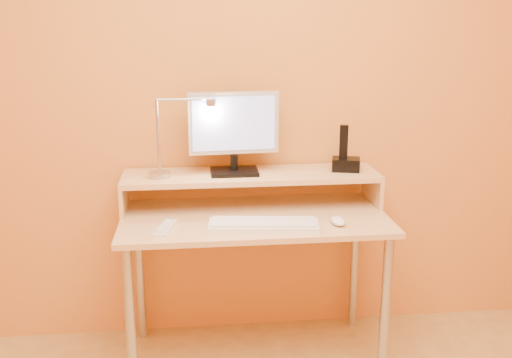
{
  "coord_description": "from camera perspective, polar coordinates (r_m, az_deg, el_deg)",
  "views": [
    {
      "loc": [
        -0.27,
        -1.34,
        1.58
      ],
      "look_at": [
        0.0,
        1.13,
        0.91
      ],
      "focal_mm": 41.39,
      "sensor_mm": 36.0,
      "label": 1
    }
  ],
  "objects": [
    {
      "name": "shelf_riser_right",
      "position": [
        2.91,
        11.17,
        -0.87
      ],
      "size": [
        0.02,
        0.3,
        0.14
      ],
      "primitive_type": "cube",
      "color": "#DEAD72",
      "rests_on": "desk_lower"
    },
    {
      "name": "lamp_post",
      "position": [
        2.69,
        -9.45,
        4.08
      ],
      "size": [
        0.01,
        0.01,
        0.33
      ],
      "primitive_type": "cylinder",
      "color": "#AEADB6",
      "rests_on": "lamp_base"
    },
    {
      "name": "desk_leg_fr",
      "position": [
        2.71,
        12.37,
        -12.25
      ],
      "size": [
        0.04,
        0.04,
        0.69
      ],
      "primitive_type": "cylinder",
      "color": "#AEADB6",
      "rests_on": "floor"
    },
    {
      "name": "phone_handset",
      "position": [
        2.82,
        8.47,
        3.58
      ],
      "size": [
        0.05,
        0.03,
        0.16
      ],
      "primitive_type": "cube",
      "rotation": [
        0.0,
        0.0,
        -0.26
      ],
      "color": "black",
      "rests_on": "phone_dock"
    },
    {
      "name": "lamp_bulb",
      "position": [
        2.66,
        -4.38,
        7.06
      ],
      "size": [
        0.03,
        0.03,
        0.0
      ],
      "primitive_type": "cylinder",
      "color": "#FFEAC6",
      "rests_on": "lamp_head"
    },
    {
      "name": "desk_lower",
      "position": [
        2.68,
        -0.15,
        -3.8
      ],
      "size": [
        1.2,
        0.6,
        0.02
      ],
      "primitive_type": "cube",
      "color": "#DEAD72",
      "rests_on": "floor"
    },
    {
      "name": "desk_leg_br",
      "position": [
        3.14,
        9.49,
        -8.12
      ],
      "size": [
        0.04,
        0.04,
        0.69
      ],
      "primitive_type": "cylinder",
      "color": "#AEADB6",
      "rests_on": "floor"
    },
    {
      "name": "desk_leg_bl",
      "position": [
        3.04,
        -11.15,
        -8.99
      ],
      "size": [
        0.04,
        0.04,
        0.69
      ],
      "primitive_type": "cylinder",
      "color": "#AEADB6",
      "rests_on": "floor"
    },
    {
      "name": "monitor_foot",
      "position": [
        2.76,
        -2.12,
        0.71
      ],
      "size": [
        0.22,
        0.16,
        0.02
      ],
      "primitive_type": "cube",
      "color": "black",
      "rests_on": "desk_shelf"
    },
    {
      "name": "monitor_screen",
      "position": [
        2.7,
        -2.16,
        5.37
      ],
      "size": [
        0.38,
        0.03,
        0.25
      ],
      "primitive_type": "cube",
      "rotation": [
        0.0,
        0.0,
        0.07
      ],
      "color": "#9AA4EB",
      "rests_on": "monitor_panel"
    },
    {
      "name": "lamp_base",
      "position": [
        2.73,
        -9.29,
        0.42
      ],
      "size": [
        0.1,
        0.1,
        0.02
      ],
      "primitive_type": "cylinder",
      "color": "#AEADB6",
      "rests_on": "desk_shelf"
    },
    {
      "name": "desk_shelf",
      "position": [
        2.77,
        -0.48,
        0.33
      ],
      "size": [
        1.2,
        0.3,
        0.02
      ],
      "primitive_type": "cube",
      "color": "#DEAD72",
      "rests_on": "desk_lower"
    },
    {
      "name": "monitor_panel",
      "position": [
        2.72,
        -2.18,
        5.44
      ],
      "size": [
        0.42,
        0.06,
        0.28
      ],
      "primitive_type": "cube",
      "rotation": [
        0.0,
        0.0,
        0.07
      ],
      "color": "#BBBBC1",
      "rests_on": "monitor_neck"
    },
    {
      "name": "monitor_neck",
      "position": [
        2.75,
        -2.13,
        1.6
      ],
      "size": [
        0.04,
        0.04,
        0.07
      ],
      "primitive_type": "cylinder",
      "color": "black",
      "rests_on": "monitor_foot"
    },
    {
      "name": "phone_led",
      "position": [
        2.81,
        9.83,
        1.18
      ],
      "size": [
        0.01,
        0.0,
        0.04
      ],
      "primitive_type": "cube",
      "color": "#1B1FF9",
      "rests_on": "phone_dock"
    },
    {
      "name": "shelf_riser_left",
      "position": [
        2.8,
        -12.6,
        -1.6
      ],
      "size": [
        0.02,
        0.3,
        0.14
      ],
      "primitive_type": "cube",
      "color": "#DEAD72",
      "rests_on": "desk_lower"
    },
    {
      "name": "lamp_head",
      "position": [
        2.66,
        -4.39,
        7.4
      ],
      "size": [
        0.04,
        0.04,
        0.03
      ],
      "primitive_type": "cylinder",
      "color": "#AEADB6",
      "rests_on": "lamp_arm"
    },
    {
      "name": "mouse",
      "position": [
        2.58,
        7.92,
        -4.02
      ],
      "size": [
        0.07,
        0.11,
        0.03
      ],
      "primitive_type": "ellipsoid",
      "rotation": [
        0.0,
        0.0,
        0.1
      ],
      "color": "white",
      "rests_on": "desk_lower"
    },
    {
      "name": "desk_leg_fl",
      "position": [
        2.6,
        -12.03,
        -13.51
      ],
      "size": [
        0.04,
        0.04,
        0.69
      ],
      "primitive_type": "cylinder",
      "color": "#AEADB6",
      "rests_on": "floor"
    },
    {
      "name": "remote_control",
      "position": [
        2.52,
        -8.77,
        -4.74
      ],
      "size": [
        0.09,
        0.19,
        0.02
      ],
      "primitive_type": "cube",
      "rotation": [
        0.0,
        0.0,
        -0.25
      ],
      "color": "white",
      "rests_on": "desk_lower"
    },
    {
      "name": "phone_dock",
      "position": [
        2.84,
        8.68,
        1.41
      ],
      "size": [
        0.15,
        0.13,
        0.06
      ],
      "primitive_type": "cube",
      "rotation": [
        0.0,
        0.0,
        -0.26
      ],
      "color": "black",
      "rests_on": "desk_shelf"
    },
    {
      "name": "lamp_arm",
      "position": [
        2.66,
        -7.0,
        7.65
      ],
      "size": [
        0.24,
        0.01,
        0.01
      ],
      "primitive_type": "cylinder",
      "rotation": [
        0.0,
        1.57,
        0.0
      ],
      "color": "#AEADB6",
      "rests_on": "lamp_post"
    },
    {
      "name": "monitor_back",
      "position": [
        2.75,
        -2.22,
        5.52
      ],
      "size": [
        0.38,
        0.04,
        0.24
      ],
      "primitive_type": "cube",
      "rotation": [
        0.0,
        0.0,
        0.07
      ],
      "color": "black",
      "rests_on": "monitor_panel"
    },
    {
      "name": "keyboard",
      "position": [
        2.52,
        0.74,
        -4.5
      ],
      "size": [
        0.48,
        0.2,
        0.02
      ],
      "primitive_type": "cube",
      "rotation": [
        0.0,
        0.0,
        -0.11
      ],
      "color": "white",
      "rests_on": "desk_lower"
    },
    {
      "name": "wall_back",
      "position": [
        2.87,
        -0.85,
        8.61
      ],
      "size": [
        3.0,
        0.04,
        2.5
      ],
      "primitive_type": "cube",
      "color": "orange",
      "rests_on": "floor"
    }
  ]
}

